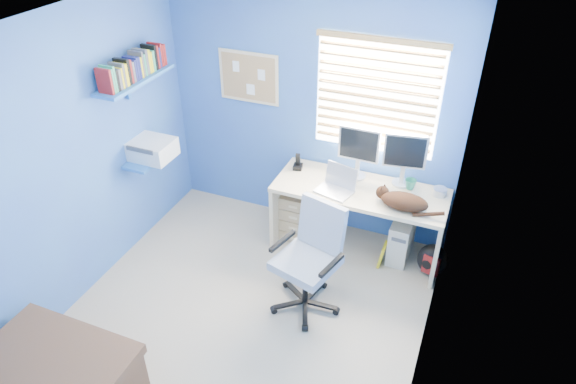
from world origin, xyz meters
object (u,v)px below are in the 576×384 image
at_px(cat, 405,202).
at_px(office_chair, 309,271).
at_px(laptop, 335,182).
at_px(tower_pc, 402,238).
at_px(desk, 358,220).

bearing_deg(cat, office_chair, -116.70).
height_order(laptop, cat, laptop).
bearing_deg(office_chair, laptop, 92.29).
xyz_separation_m(tower_pc, office_chair, (-0.63, -0.96, 0.15)).
height_order(desk, office_chair, office_chair).
height_order(cat, office_chair, office_chair).
distance_m(laptop, cat, 0.67).
relative_size(desk, laptop, 5.01).
relative_size(laptop, cat, 0.78).
relative_size(desk, tower_pc, 3.68).
xyz_separation_m(desk, laptop, (-0.22, -0.15, 0.48)).
height_order(desk, laptop, laptop).
distance_m(tower_pc, office_chair, 1.16).
height_order(tower_pc, office_chair, office_chair).
bearing_deg(laptop, tower_pc, 32.80).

